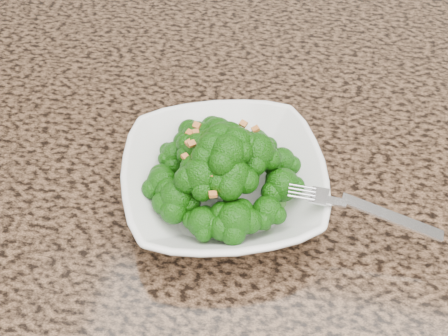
# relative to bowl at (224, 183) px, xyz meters

# --- Properties ---
(granite_counter) EXTENTS (1.64, 1.04, 0.03)m
(granite_counter) POSITION_rel_bowl_xyz_m (0.15, 0.04, -0.04)
(granite_counter) COLOR brown
(granite_counter) RESTS_ON cabinet
(bowl) EXTENTS (0.26, 0.26, 0.05)m
(bowl) POSITION_rel_bowl_xyz_m (0.00, 0.00, 0.00)
(bowl) COLOR white
(bowl) RESTS_ON granite_counter
(broccoli_pile) EXTENTS (0.19, 0.19, 0.07)m
(broccoli_pile) POSITION_rel_bowl_xyz_m (0.00, 0.00, 0.06)
(broccoli_pile) COLOR #155409
(broccoli_pile) RESTS_ON bowl
(garlic_topping) EXTENTS (0.11, 0.11, 0.01)m
(garlic_topping) POSITION_rel_bowl_xyz_m (0.00, 0.00, 0.10)
(garlic_topping) COLOR orange
(garlic_topping) RESTS_ON broccoli_pile
(fork) EXTENTS (0.17, 0.05, 0.01)m
(fork) POSITION_rel_bowl_xyz_m (0.12, -0.03, 0.03)
(fork) COLOR silver
(fork) RESTS_ON bowl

